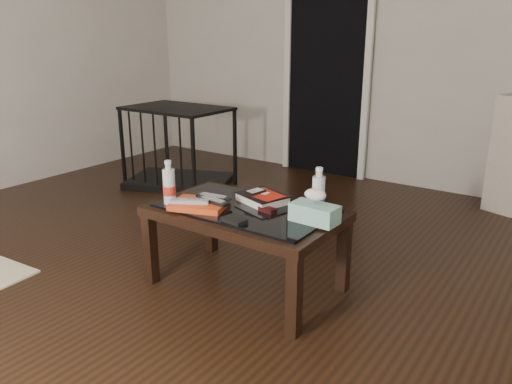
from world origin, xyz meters
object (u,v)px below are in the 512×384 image
(water_bottle_right, at_px, (318,190))
(textbook, at_px, (262,198))
(tissue_box, at_px, (315,213))
(pet_crate, at_px, (179,160))
(water_bottle_left, at_px, (169,182))
(coffee_table, at_px, (245,219))

(water_bottle_right, bearing_deg, textbook, -175.34)
(tissue_box, bearing_deg, pet_crate, 151.49)
(textbook, distance_m, water_bottle_left, 0.51)
(coffee_table, bearing_deg, textbook, 76.84)
(water_bottle_right, bearing_deg, coffee_table, -157.17)
(coffee_table, height_order, tissue_box, tissue_box)
(textbook, distance_m, water_bottle_right, 0.34)
(water_bottle_left, xyz_separation_m, water_bottle_right, (0.72, 0.33, 0.00))
(pet_crate, xyz_separation_m, textbook, (1.67, -1.11, 0.25))
(coffee_table, relative_size, textbook, 4.00)
(water_bottle_left, bearing_deg, coffee_table, 25.85)
(pet_crate, distance_m, textbook, 2.02)
(coffee_table, bearing_deg, water_bottle_left, -154.15)
(pet_crate, distance_m, tissue_box, 2.39)
(tissue_box, bearing_deg, coffee_table, -175.00)
(water_bottle_right, distance_m, tissue_box, 0.16)
(pet_crate, xyz_separation_m, water_bottle_left, (1.27, -1.41, 0.35))
(coffee_table, distance_m, pet_crate, 2.06)
(coffee_table, height_order, water_bottle_right, water_bottle_right)
(water_bottle_left, bearing_deg, tissue_box, 14.43)
(coffee_table, distance_m, tissue_box, 0.42)
(pet_crate, height_order, water_bottle_left, pet_crate)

